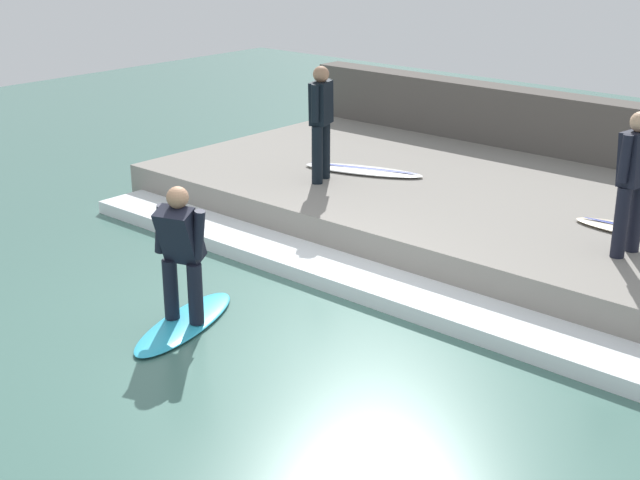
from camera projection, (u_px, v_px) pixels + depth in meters
The scene contains 9 objects.
ground_plane at pixel (264, 327), 8.96m from camera, with size 28.00×28.00×0.00m, color #426B60.
concrete_ledge at pixel (479, 210), 11.70m from camera, with size 4.40×9.00×0.50m, color gray.
back_wall at pixel (568, 143), 13.27m from camera, with size 0.50×9.45×1.39m, color #544F49.
wave_foam_crest at pixel (355, 278), 9.94m from camera, with size 0.74×8.55×0.17m, color white.
surfboard_riding at pixel (185, 323), 8.98m from camera, with size 1.72×0.99×0.06m.
surfer_riding at pixel (180, 248), 8.70m from camera, with size 0.49×0.59×1.41m.
surfer_waiting_near at pixel (634, 176), 9.21m from camera, with size 0.52×0.30×1.54m.
surfer_waiting_far at pixel (321, 117), 11.80m from camera, with size 0.50×0.33×1.55m.
surfboard_waiting_far at pixel (363, 170), 12.47m from camera, with size 1.00×1.78×0.07m.
Camera 1 is at (-5.71, -5.78, 3.92)m, focal length 50.00 mm.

